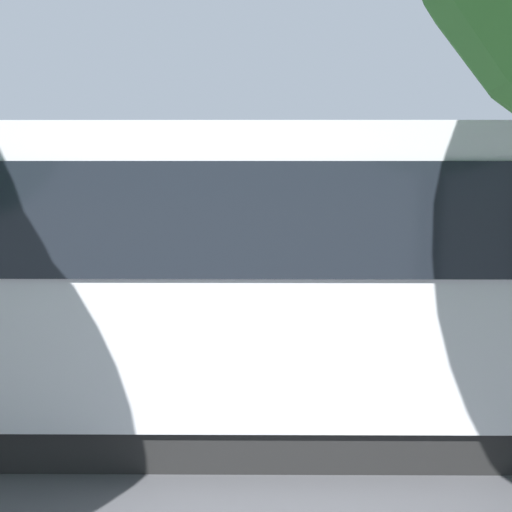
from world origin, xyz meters
The scene contains 14 objects.
ground_plane centered at (0.00, 0.00, 0.00)m, with size 80.00×80.00×0.00m, color #4C4C51.
tour_bus centered at (0.57, 5.05, 1.65)m, with size 11.35×2.65×3.25m.
spectator_far_left centered at (-1.33, 2.36, 1.06)m, with size 0.58×0.36×1.77m.
spectator_left centered at (-0.42, 2.57, 1.04)m, with size 0.58×0.34×1.74m.
spectator_centre centered at (0.67, 2.25, 1.08)m, with size 0.57×0.39×1.81m.
spectator_right centered at (1.44, 2.14, 0.98)m, with size 0.58×0.35×1.66m.
spectator_far_right centered at (2.51, 2.24, 0.99)m, with size 0.58×0.34×1.68m.
parked_motorcycle_dark centered at (2.79, 2.82, 0.48)m, with size 2.05×0.59×0.99m.
stunt_motorcycle centered at (3.51, -2.04, 0.61)m, with size 2.03×0.68×1.23m.
traffic_cone centered at (0.35, -1.58, 0.30)m, with size 0.34×0.34×0.63m.
bay_line_a centered at (-2.86, -0.27, 0.00)m, with size 0.31×4.86×0.01m.
bay_line_b centered at (-0.39, -0.27, 0.00)m, with size 0.30×4.75×0.01m.
bay_line_c centered at (2.08, -0.27, 0.00)m, with size 0.29×4.46×0.01m.
bay_line_d centered at (4.54, -0.27, 0.00)m, with size 0.29×4.45×0.01m.
Camera 1 is at (1.19, 11.38, 2.96)m, focal length 41.90 mm.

